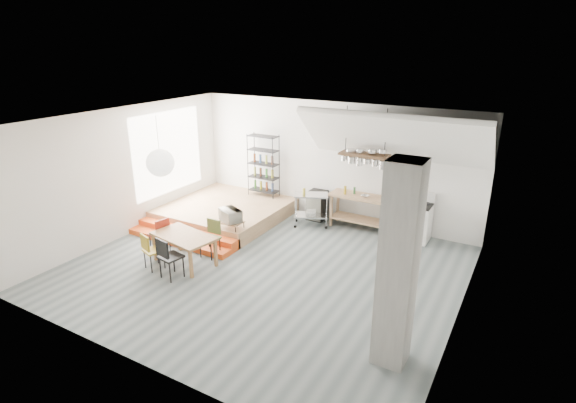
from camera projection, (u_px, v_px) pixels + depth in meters
The scene contains 26 objects.
floor at pixel (263, 269), 9.75m from camera, with size 8.00×8.00×0.00m, color #576264.
wall_back at pixel (332, 162), 12.08m from camera, with size 8.00×0.04×3.20m, color silver.
wall_left at pixel (125, 173), 11.07m from camera, with size 0.04×7.00×3.20m, color silver.
wall_right at pixel (467, 239), 7.36m from camera, with size 0.04×7.00×3.20m, color silver.
ceiling at pixel (260, 121), 8.67m from camera, with size 8.00×7.00×0.02m, color white.
slope_ceiling at pixel (393, 138), 10.43m from camera, with size 4.40×1.80×0.15m, color white.
window_pane at pixel (168, 153), 12.22m from camera, with size 0.02×2.50×2.20m, color white.
platform at pixel (226, 211), 12.49m from camera, with size 3.00×3.00×0.40m, color #9E7B4F.
step_lower at pixel (178, 241), 10.93m from camera, with size 3.00×0.35×0.13m, color #E7531B.
step_upper at pixel (187, 234), 11.20m from camera, with size 3.00×0.35×0.27m, color #E7531B.
concrete_column at pixel (398, 267), 6.45m from camera, with size 0.50×0.50×3.20m, color gray.
kitchen_counter at pixel (364, 207), 11.61m from camera, with size 1.80×0.60×0.91m.
stove at pixel (418, 222), 11.01m from camera, with size 0.60×0.60×1.18m.
pot_rack at pixel (365, 158), 10.96m from camera, with size 1.20×0.50×1.43m.
wire_shelving at pixel (263, 165), 12.86m from camera, with size 0.88×0.38×1.80m.
microwave_shelf at pixel (230, 222), 10.83m from camera, with size 0.60×0.40×0.16m.
paper_lantern at pixel (160, 163), 9.63m from camera, with size 0.60×0.60×0.60m, color white.
dining_table at pixel (184, 238), 9.81m from camera, with size 1.54×1.04×0.67m.
chair_mustard at pixel (150, 248), 9.57m from camera, with size 0.48×0.48×0.83m.
chair_black at pixel (168, 255), 9.17m from camera, with size 0.49×0.49×0.92m.
chair_olive at pixel (211, 235), 10.21m from camera, with size 0.39×0.39×0.85m.
chair_red at pixel (161, 232), 10.36m from camera, with size 0.45×0.45×0.84m.
rolling_cart at pixel (311, 205), 11.87m from camera, with size 1.00×0.81×0.88m.
mini_fridge at pixel (317, 205), 12.36m from camera, with size 0.47×0.47×0.80m, color black.
microwave at pixel (230, 215), 10.78m from camera, with size 0.56×0.38×0.31m, color beige.
bowl at pixel (365, 196), 11.45m from camera, with size 0.20×0.20×0.05m, color silver.
Camera 1 is at (4.76, -7.29, 4.67)m, focal length 28.00 mm.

